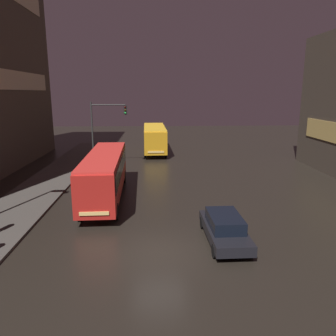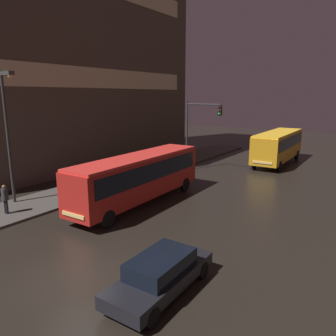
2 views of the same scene
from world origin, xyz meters
name	(u,v)px [view 2 (image 2 of 2)]	position (x,y,z in m)	size (l,w,h in m)	color
ground_plane	(77,276)	(0.00, 0.00, 0.00)	(120.00, 120.00, 0.00)	black
sidewalk_left	(101,184)	(-9.00, 10.00, 0.07)	(4.00, 48.00, 0.15)	#47423D
building_left_tower	(72,36)	(-18.42, 15.88, 12.87)	(10.07, 27.77, 25.75)	#4C4238
bus_near	(139,174)	(-3.65, 8.33, 1.98)	(2.67, 11.22, 3.21)	#AD1E19
bus_far	(278,144)	(-0.08, 26.58, 2.02)	(2.86, 10.17, 3.28)	orange
car_taxi	(161,273)	(3.32, 1.08, 0.73)	(1.93, 4.78, 1.41)	black
pedestrian_mid	(5,197)	(-8.68, 2.09, 1.19)	(0.43, 0.43, 1.75)	black
traffic_light_main	(198,124)	(-5.08, 18.52, 4.41)	(3.55, 0.35, 6.50)	#2D2D2D
street_lamp_sidewalk	(8,119)	(-10.12, 3.58, 5.56)	(1.25, 0.36, 8.28)	#2D2D2D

